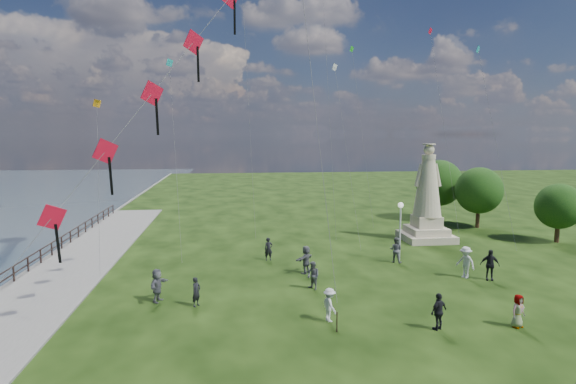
{
  "coord_description": "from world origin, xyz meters",
  "views": [
    {
      "loc": [
        -4.01,
        -16.4,
        8.45
      ],
      "look_at": [
        -1.0,
        8.0,
        5.5
      ],
      "focal_mm": 30.0,
      "sensor_mm": 36.0,
      "label": 1
    }
  ],
  "objects": [
    {
      "name": "waterfront",
      "position": [
        -15.24,
        8.99,
        -0.06
      ],
      "size": [
        200.0,
        200.0,
        1.51
      ],
      "color": "#314449",
      "rests_on": "ground"
    },
    {
      "name": "statue",
      "position": [
        11.66,
        19.88,
        2.92
      ],
      "size": [
        3.8,
        3.8,
        7.73
      ],
      "rotation": [
        0.0,
        0.0,
        0.0
      ],
      "color": "#B9A68C",
      "rests_on": "ground"
    },
    {
      "name": "lamppost",
      "position": [
        7.31,
        14.08,
        2.85
      ],
      "size": [
        0.37,
        0.37,
        3.96
      ],
      "color": "silver",
      "rests_on": "ground"
    },
    {
      "name": "tree_row",
      "position": [
        18.3,
        24.89,
        3.41
      ],
      "size": [
        8.99,
        14.83,
        5.96
      ],
      "color": "#382314",
      "rests_on": "ground"
    },
    {
      "name": "person_0",
      "position": [
        -5.7,
        6.94,
        0.73
      ],
      "size": [
        0.59,
        0.64,
        1.46
      ],
      "primitive_type": "imported",
      "rotation": [
        0.0,
        0.0,
        0.95
      ],
      "color": "black",
      "rests_on": "ground"
    },
    {
      "name": "person_1",
      "position": [
        0.49,
        8.8,
        0.77
      ],
      "size": [
        0.79,
        0.88,
        1.55
      ],
      "primitive_type": "imported",
      "rotation": [
        0.0,
        0.0,
        -1.01
      ],
      "color": "#595960",
      "rests_on": "ground"
    },
    {
      "name": "person_2",
      "position": [
        0.44,
        4.24,
        0.77
      ],
      "size": [
        0.77,
        1.1,
        1.54
      ],
      "primitive_type": "imported",
      "rotation": [
        0.0,
        0.0,
        1.85
      ],
      "color": "silver",
      "rests_on": "ground"
    },
    {
      "name": "person_3",
      "position": [
        4.94,
        2.72,
        0.82
      ],
      "size": [
        1.08,
        0.89,
        1.64
      ],
      "primitive_type": "imported",
      "rotation": [
        0.0,
        0.0,
        3.64
      ],
      "color": "black",
      "rests_on": "ground"
    },
    {
      "name": "person_4",
      "position": [
        8.52,
        2.55,
        0.74
      ],
      "size": [
        0.84,
        0.69,
        1.48
      ],
      "primitive_type": "imported",
      "rotation": [
        0.0,
        0.0,
        0.39
      ],
      "color": "#595960",
      "rests_on": "ground"
    },
    {
      "name": "person_5",
      "position": [
        -7.7,
        7.85,
        0.85
      ],
      "size": [
        1.18,
        1.72,
        1.71
      ],
      "primitive_type": "imported",
      "rotation": [
        0.0,
        0.0,
        1.22
      ],
      "color": "#595960",
      "rests_on": "ground"
    },
    {
      "name": "person_6",
      "position": [
        -1.43,
        15.23,
        0.77
      ],
      "size": [
        0.61,
        0.45,
        1.55
      ],
      "primitive_type": "imported",
      "rotation": [
        0.0,
        0.0,
        0.15
      ],
      "color": "black",
      "rests_on": "ground"
    },
    {
      "name": "person_7",
      "position": [
        6.9,
        13.65,
        0.85
      ],
      "size": [
        0.97,
        0.88,
        1.7
      ],
      "primitive_type": "imported",
      "rotation": [
        0.0,
        0.0,
        2.57
      ],
      "color": "#595960",
      "rests_on": "ground"
    },
    {
      "name": "person_8",
      "position": [
        9.81,
        9.83,
        0.94
      ],
      "size": [
        1.12,
        1.36,
        1.87
      ],
      "primitive_type": "imported",
      "rotation": [
        0.0,
        0.0,
        -1.08
      ],
      "color": "silver",
      "rests_on": "ground"
    },
    {
      "name": "person_9",
      "position": [
        10.99,
        9.22,
        0.91
      ],
      "size": [
        1.19,
        0.88,
        1.82
      ],
      "primitive_type": "imported",
      "rotation": [
        0.0,
        0.0,
        -0.35
      ],
      "color": "black",
      "rests_on": "ground"
    },
    {
      "name": "person_11",
      "position": [
        0.59,
        11.91,
        0.86
      ],
      "size": [
        1.58,
        1.64,
        1.72
      ],
      "primitive_type": "imported",
      "rotation": [
        0.0,
        0.0,
        3.97
      ],
      "color": "#595960",
      "rests_on": "ground"
    },
    {
      "name": "red_kite_train",
      "position": [
        -6.42,
        4.61,
        10.88
      ],
      "size": [
        11.76,
        9.35,
        17.56
      ],
      "color": "black",
      "rests_on": "ground"
    },
    {
      "name": "small_kites",
      "position": [
        3.08,
        22.82,
        14.88
      ],
      "size": [
        29.55,
        18.03,
        31.59
      ],
      "color": "teal",
      "rests_on": "ground"
    }
  ]
}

